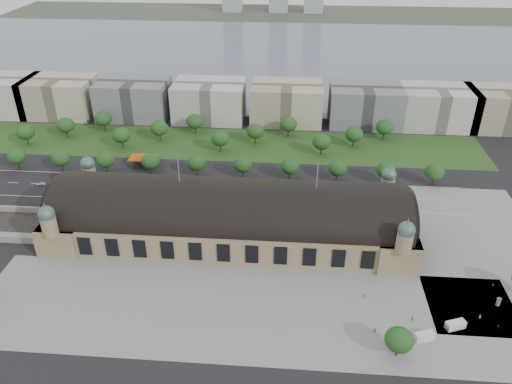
# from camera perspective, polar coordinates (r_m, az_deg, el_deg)

# --- Properties ---
(ground) EXTENTS (900.00, 900.00, 0.00)m
(ground) POSITION_cam_1_polar(r_m,az_deg,el_deg) (213.85, -2.94, -5.09)
(ground) COLOR black
(ground) RESTS_ON ground
(station) EXTENTS (150.00, 48.40, 44.30)m
(station) POSITION_cam_1_polar(r_m,az_deg,el_deg) (208.09, -3.01, -2.78)
(station) COLOR #9A875F
(station) RESTS_ON ground
(plaza_south) EXTENTS (190.00, 48.00, 0.12)m
(plaza_south) POSITION_cam_1_polar(r_m,az_deg,el_deg) (179.05, -1.47, -13.39)
(plaza_south) COLOR gray
(plaza_south) RESTS_ON ground
(plaza_east) EXTENTS (56.00, 100.00, 0.12)m
(plaza_east) POSITION_cam_1_polar(r_m,az_deg,el_deg) (226.37, 24.04, -5.86)
(plaza_east) COLOR gray
(plaza_east) RESTS_ON ground
(road_slab) EXTENTS (260.00, 26.00, 0.10)m
(road_slab) POSITION_cam_1_polar(r_m,az_deg,el_deg) (248.40, -6.44, 0.20)
(road_slab) COLOR black
(road_slab) RESTS_ON ground
(grass_belt) EXTENTS (300.00, 45.00, 0.10)m
(grass_belt) POSITION_cam_1_polar(r_m,az_deg,el_deg) (295.80, -3.60, 5.48)
(grass_belt) COLOR #2A4B1E
(grass_belt) RESTS_ON ground
(petrol_station) EXTENTS (14.00, 13.00, 5.05)m
(petrol_station) POSITION_cam_1_polar(r_m,az_deg,el_deg) (278.24, -12.37, 3.81)
(petrol_station) COLOR #CA4C0B
(petrol_station) RESTS_ON ground
(lake) EXTENTS (700.00, 320.00, 0.08)m
(lake) POSITION_cam_1_polar(r_m,az_deg,el_deg) (487.40, 1.55, 15.53)
(lake) COLOR slate
(lake) RESTS_ON ground
(far_shore) EXTENTS (700.00, 120.00, 0.14)m
(far_shore) POSITION_cam_1_polar(r_m,az_deg,el_deg) (682.57, 2.55, 19.76)
(far_shore) COLOR #44513D
(far_shore) RESTS_ON ground
(office_0) EXTENTS (45.00, 32.00, 24.00)m
(office_0) POSITION_cam_1_polar(r_m,az_deg,el_deg) (379.33, -27.03, 9.85)
(office_0) COLOR beige
(office_0) RESTS_ON ground
(office_1) EXTENTS (45.00, 32.00, 24.00)m
(office_1) POSITION_cam_1_polar(r_m,az_deg,el_deg) (360.44, -21.48, 10.11)
(office_1) COLOR #C0B397
(office_1) RESTS_ON ground
(office_2) EXTENTS (45.00, 32.00, 24.00)m
(office_2) POSITION_cam_1_polar(r_m,az_deg,el_deg) (341.97, -13.78, 10.33)
(office_2) COLOR slate
(office_2) RESTS_ON ground
(office_3) EXTENTS (45.00, 32.00, 24.00)m
(office_3) POSITION_cam_1_polar(r_m,az_deg,el_deg) (330.10, -5.35, 10.35)
(office_3) COLOR beige
(office_3) RESTS_ON ground
(office_4) EXTENTS (45.00, 32.00, 24.00)m
(office_4) POSITION_cam_1_polar(r_m,az_deg,el_deg) (325.57, 3.50, 10.14)
(office_4) COLOR #C0B397
(office_4) RESTS_ON ground
(office_5) EXTENTS (45.00, 32.00, 24.00)m
(office_5) POSITION_cam_1_polar(r_m,az_deg,el_deg) (328.66, 12.37, 9.69)
(office_5) COLOR slate
(office_5) RESTS_ON ground
(office_6) EXTENTS (45.00, 32.00, 24.00)m
(office_6) POSITION_cam_1_polar(r_m,az_deg,el_deg) (337.82, 20.03, 9.11)
(office_6) COLOR beige
(office_6) RESTS_ON ground
(office_7) EXTENTS (45.00, 32.00, 24.00)m
(office_7) POSITION_cam_1_polar(r_m,az_deg,el_deg) (350.63, 26.39, 8.51)
(office_7) COLOR #C0B397
(office_7) RESTS_ON ground
(tree_row_0) EXTENTS (9.60, 9.60, 11.52)m
(tree_row_0) POSITION_cam_1_polar(r_m,az_deg,el_deg) (292.27, -25.67, 3.69)
(tree_row_0) COLOR #2D2116
(tree_row_0) RESTS_ON ground
(tree_row_1) EXTENTS (9.60, 9.60, 11.52)m
(tree_row_1) POSITION_cam_1_polar(r_m,az_deg,el_deg) (281.16, -21.41, 3.64)
(tree_row_1) COLOR #2D2116
(tree_row_1) RESTS_ON ground
(tree_row_2) EXTENTS (9.60, 9.60, 11.52)m
(tree_row_2) POSITION_cam_1_polar(r_m,az_deg,el_deg) (271.72, -16.82, 3.57)
(tree_row_2) COLOR #2D2116
(tree_row_2) RESTS_ON ground
(tree_row_3) EXTENTS (9.60, 9.60, 11.52)m
(tree_row_3) POSITION_cam_1_polar(r_m,az_deg,el_deg) (264.13, -11.95, 3.46)
(tree_row_3) COLOR #2D2116
(tree_row_3) RESTS_ON ground
(tree_row_4) EXTENTS (9.60, 9.60, 11.52)m
(tree_row_4) POSITION_cam_1_polar(r_m,az_deg,el_deg) (258.55, -6.82, 3.32)
(tree_row_4) COLOR #2D2116
(tree_row_4) RESTS_ON ground
(tree_row_5) EXTENTS (9.60, 9.60, 11.52)m
(tree_row_5) POSITION_cam_1_polar(r_m,az_deg,el_deg) (255.12, -1.51, 3.15)
(tree_row_5) COLOR #2D2116
(tree_row_5) RESTS_ON ground
(tree_row_6) EXTENTS (9.60, 9.60, 11.52)m
(tree_row_6) POSITION_cam_1_polar(r_m,az_deg,el_deg) (253.92, 3.89, 2.95)
(tree_row_6) COLOR #2D2116
(tree_row_6) RESTS_ON ground
(tree_row_7) EXTENTS (9.60, 9.60, 11.52)m
(tree_row_7) POSITION_cam_1_polar(r_m,az_deg,el_deg) (254.98, 9.29, 2.72)
(tree_row_7) COLOR #2D2116
(tree_row_7) RESTS_ON ground
(tree_row_8) EXTENTS (9.60, 9.60, 11.52)m
(tree_row_8) POSITION_cam_1_polar(r_m,az_deg,el_deg) (258.28, 14.60, 2.47)
(tree_row_8) COLOR #2D2116
(tree_row_8) RESTS_ON ground
(tree_row_9) EXTENTS (9.60, 9.60, 11.52)m
(tree_row_9) POSITION_cam_1_polar(r_m,az_deg,el_deg) (263.73, 19.73, 2.21)
(tree_row_9) COLOR #2D2116
(tree_row_9) RESTS_ON ground
(tree_belt_0) EXTENTS (10.40, 10.40, 12.48)m
(tree_belt_0) POSITION_cam_1_polar(r_m,az_deg,el_deg) (320.51, -24.86, 6.23)
(tree_belt_0) COLOR #2D2116
(tree_belt_0) RESTS_ON ground
(tree_belt_1) EXTENTS (10.40, 10.40, 12.48)m
(tree_belt_1) POSITION_cam_1_polar(r_m,az_deg,el_deg) (321.70, -20.93, 7.15)
(tree_belt_1) COLOR #2D2116
(tree_belt_1) RESTS_ON ground
(tree_belt_2) EXTENTS (10.40, 10.40, 12.48)m
(tree_belt_2) POSITION_cam_1_polar(r_m,az_deg,el_deg) (324.45, -17.04, 8.03)
(tree_belt_2) COLOR #2D2116
(tree_belt_2) RESTS_ON ground
(tree_belt_3) EXTENTS (10.40, 10.40, 12.48)m
(tree_belt_3) POSITION_cam_1_polar(r_m,az_deg,el_deg) (297.21, -15.13, 6.28)
(tree_belt_3) COLOR #2D2116
(tree_belt_3) RESTS_ON ground
(tree_belt_4) EXTENTS (10.40, 10.40, 12.48)m
(tree_belt_4) POSITION_cam_1_polar(r_m,az_deg,el_deg) (302.10, -11.00, 7.18)
(tree_belt_4) COLOR #2D2116
(tree_belt_4) RESTS_ON ground
(tree_belt_5) EXTENTS (10.40, 10.40, 12.48)m
(tree_belt_5) POSITION_cam_1_polar(r_m,az_deg,el_deg) (308.56, -7.02, 8.02)
(tree_belt_5) COLOR #2D2116
(tree_belt_5) RESTS_ON ground
(tree_belt_6) EXTENTS (10.40, 10.40, 12.48)m
(tree_belt_6) POSITION_cam_1_polar(r_m,az_deg,el_deg) (283.62, -4.13, 6.12)
(tree_belt_6) COLOR #2D2116
(tree_belt_6) RESTS_ON ground
(tree_belt_7) EXTENTS (10.40, 10.40, 12.48)m
(tree_belt_7) POSITION_cam_1_polar(r_m,az_deg,el_deg) (292.47, -0.08, 6.97)
(tree_belt_7) COLOR #2D2116
(tree_belt_7) RESTS_ON ground
(tree_belt_8) EXTENTS (10.40, 10.40, 12.48)m
(tree_belt_8) POSITION_cam_1_polar(r_m,az_deg,el_deg) (302.73, 3.73, 7.74)
(tree_belt_8) COLOR #2D2116
(tree_belt_8) RESTS_ON ground
(tree_belt_9) EXTENTS (10.40, 10.40, 12.48)m
(tree_belt_9) POSITION_cam_1_polar(r_m,az_deg,el_deg) (281.15, 7.50, 5.71)
(tree_belt_9) COLOR #2D2116
(tree_belt_9) RESTS_ON ground
(tree_belt_10) EXTENTS (10.40, 10.40, 12.48)m
(tree_belt_10) POSITION_cam_1_polar(r_m,az_deg,el_deg) (293.79, 11.15, 6.49)
(tree_belt_10) COLOR #2D2116
(tree_belt_10) RESTS_ON ground
(tree_belt_11) EXTENTS (10.40, 10.40, 12.48)m
(tree_belt_11) POSITION_cam_1_polar(r_m,az_deg,el_deg) (307.55, 14.48, 7.19)
(tree_belt_11) COLOR #2D2116
(tree_belt_11) RESTS_ON ground
(tree_plaza_s) EXTENTS (9.00, 9.00, 10.64)m
(tree_plaza_s) POSITION_cam_1_polar(r_m,az_deg,el_deg) (166.09, 16.04, -15.93)
(tree_plaza_s) COLOR #2D2116
(tree_plaza_s) RESTS_ON ground
(traffic_car_0) EXTENTS (4.64, 2.34, 1.52)m
(traffic_car_0) POSITION_cam_1_polar(r_m,az_deg,el_deg) (273.44, -23.37, 0.87)
(traffic_car_0) COLOR silver
(traffic_car_0) RESTS_ON ground
(traffic_car_1) EXTENTS (4.47, 1.59, 1.47)m
(traffic_car_1) POSITION_cam_1_polar(r_m,az_deg,el_deg) (270.83, -17.57, 1.75)
(traffic_car_1) COLOR gray
(traffic_car_1) RESTS_ON ground
(traffic_car_2) EXTENTS (5.71, 3.06, 1.52)m
(traffic_car_2) POSITION_cam_1_polar(r_m,az_deg,el_deg) (250.29, -16.43, -0.50)
(traffic_car_2) COLOR black
(traffic_car_2) RESTS_ON ground
(traffic_car_3) EXTENTS (4.69, 2.01, 1.35)m
(traffic_car_3) POSITION_cam_1_polar(r_m,az_deg,el_deg) (253.89, -7.17, 1.04)
(traffic_car_3) COLOR maroon
(traffic_car_3) RESTS_ON ground
(traffic_car_4) EXTENTS (4.46, 2.06, 1.48)m
(traffic_car_4) POSITION_cam_1_polar(r_m,az_deg,el_deg) (239.23, -0.92, -0.65)
(traffic_car_4) COLOR #1B1D4D
(traffic_car_4) RESTS_ON ground
(traffic_car_5) EXTENTS (4.98, 1.86, 1.62)m
(traffic_car_5) POSITION_cam_1_polar(r_m,az_deg,el_deg) (245.64, 5.57, 0.11)
(traffic_car_5) COLOR slate
(traffic_car_5) RESTS_ON ground
(traffic_car_6) EXTENTS (5.16, 2.58, 1.40)m
(traffic_car_6) POSITION_cam_1_polar(r_m,az_deg,el_deg) (245.66, 11.97, -0.49)
(traffic_car_6) COLOR silver
(traffic_car_6) RESTS_ON ground
(parked_car_0) EXTENTS (4.72, 4.23, 1.56)m
(parked_car_0) POSITION_cam_1_polar(r_m,az_deg,el_deg) (252.29, -20.26, -0.94)
(parked_car_0) COLOR black
(parked_car_0) RESTS_ON ground
(parked_car_1) EXTENTS (6.16, 5.29, 1.57)m
(parked_car_1) POSITION_cam_1_polar(r_m,az_deg,el_deg) (255.20, -20.34, -0.59)
(parked_car_1) COLOR maroon
(parked_car_1) RESTS_ON ground
(parked_car_2) EXTENTS (5.94, 5.26, 1.65)m
(parked_car_2) POSITION_cam_1_polar(r_m,az_deg,el_deg) (247.01, -17.76, -1.15)
(parked_car_2) COLOR #181D44
(parked_car_2) RESTS_ON ground
(parked_car_3) EXTENTS (4.97, 3.75, 1.58)m
(parked_car_3) POSITION_cam_1_polar(r_m,az_deg,el_deg) (240.08, -13.29, -1.41)
(parked_car_3) COLOR #525459
(parked_car_3) RESTS_ON ground
(parked_car_4) EXTENTS (4.63, 3.19, 1.45)m
(parked_car_4) POSITION_cam_1_polar(r_m,az_deg,el_deg) (237.23, -10.87, -1.55)
(parked_car_4) COLOR silver
(parked_car_4) RESTS_ON ground
(parked_car_5) EXTENTS (5.36, 4.30, 1.35)m
(parked_car_5) POSITION_cam_1_polar(r_m,az_deg,el_deg) (234.11, -7.58, -1.71)
(parked_car_5) COLOR gray
(parked_car_5) RESTS_ON ground
(parked_car_6) EXTENTS (5.10, 3.75, 1.37)m
(parked_car_6) POSITION_cam_1_polar(r_m,az_deg,el_deg) (238.31, -11.40, -1.46)
(parked_car_6) COLOR black
(parked_car_6) RESTS_ON ground
(bus_west) EXTENTS (12.09, 3.61, 3.32)m
(bus_west) POSITION_cam_1_polar(r_m,az_deg,el_deg) (240.20, -3.25, -0.31)
(bus_west) COLOR red
(bus_west) RESTS_ON ground
(bus_mid) EXTENTS (11.12, 2.69, 3.09)m
(bus_mid) POSITION_cam_1_polar(r_m,az_deg,el_deg) (238.48, 1.66, -0.54)
(bus_mid) COLOR beige
(bus_mid) RESTS_ON ground
(bus_east) EXTENTS (13.00, 3.34, 3.60)m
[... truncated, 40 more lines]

